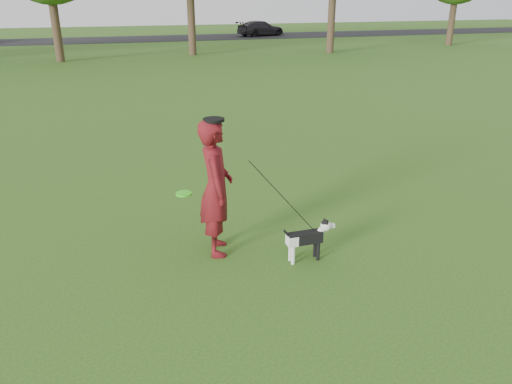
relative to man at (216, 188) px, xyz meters
name	(u,v)px	position (x,y,z in m)	size (l,w,h in m)	color
ground	(268,251)	(0.73, -0.25, -1.03)	(120.00, 120.00, 0.00)	#285116
road	(117,40)	(0.73, 39.75, -1.02)	(120.00, 7.00, 0.02)	black
man	(216,188)	(0.00, 0.00, 0.00)	(0.75, 0.49, 2.06)	#570C19
dog	(309,236)	(1.21, -0.68, -0.65)	(0.83, 0.17, 0.63)	black
car_right	(261,28)	(13.80, 39.75, -0.34)	(1.88, 4.62, 1.34)	#242127
man_held_items	(282,196)	(0.89, -0.37, -0.10)	(1.92, 0.83, 1.64)	#36DE1C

